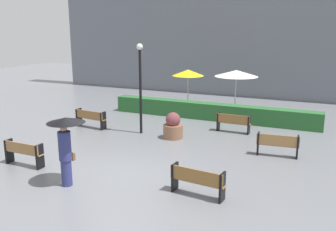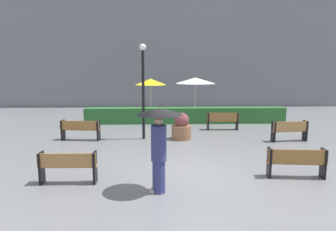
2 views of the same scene
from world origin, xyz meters
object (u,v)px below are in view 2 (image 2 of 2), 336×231
bench_near_right (297,161)px  bench_far_left (80,129)px  pedestrian_with_umbrella (159,135)px  bench_far_right (290,129)px  patio_umbrella_yellow (151,82)px  bench_near_left (68,165)px  planter_pot (181,128)px  patio_umbrella_white (195,81)px  lamp_post (143,82)px  bench_back_row (223,120)px

bench_near_right → bench_far_left: bench_far_left is taller
pedestrian_with_umbrella → bench_far_right: bearing=43.6°
patio_umbrella_yellow → bench_far_right: bearing=-45.6°
bench_near_left → bench_far_left: 5.15m
planter_pot → patio_umbrella_white: (1.27, 5.87, 1.75)m
pedestrian_with_umbrella → lamp_post: lamp_post is taller
pedestrian_with_umbrella → lamp_post: 6.00m
bench_far_right → bench_near_right: bearing=-110.4°
bench_back_row → bench_far_right: size_ratio=1.01×
pedestrian_with_umbrella → bench_near_left: bearing=165.5°
bench_far_right → pedestrian_with_umbrella: 7.62m
bench_back_row → planter_pot: bearing=-138.4°
lamp_post → pedestrian_with_umbrella: bearing=-83.8°
bench_near_right → pedestrian_with_umbrella: pedestrian_with_umbrella is taller
patio_umbrella_white → bench_far_left: bearing=-133.1°
pedestrian_with_umbrella → lamp_post: size_ratio=0.53×
bench_far_left → pedestrian_with_umbrella: 6.67m
lamp_post → patio_umbrella_white: bearing=63.3°
bench_near_right → bench_back_row: bench_back_row is taller
bench_far_left → patio_umbrella_white: patio_umbrella_white is taller
bench_far_right → patio_umbrella_white: 7.40m
bench_back_row → planter_pot: size_ratio=1.36×
bench_far_left → pedestrian_with_umbrella: size_ratio=0.80×
bench_near_left → bench_far_left: size_ratio=0.91×
patio_umbrella_white → pedestrian_with_umbrella: bearing=-101.0°
bench_far_right → lamp_post: (-6.11, 0.67, 1.96)m
bench_far_left → bench_near_left: bearing=-80.3°
pedestrian_with_umbrella → bench_back_row: bearing=67.7°
bench_near_left → patio_umbrella_yellow: 10.93m
bench_near_left → planter_pot: (3.43, 5.16, -0.02)m
bench_back_row → patio_umbrella_yellow: bearing=135.6°
pedestrian_with_umbrella → lamp_post: (-0.64, 5.88, 1.01)m
bench_near_left → pedestrian_with_umbrella: 2.69m
pedestrian_with_umbrella → patio_umbrella_white: (2.26, 11.66, 0.79)m
patio_umbrella_white → bench_far_right: bearing=-63.5°
bench_back_row → patio_umbrella_yellow: 5.31m
bench_near_left → pedestrian_with_umbrella: bearing=-14.5°
pedestrian_with_umbrella → planter_pot: pedestrian_with_umbrella is taller
planter_pot → bench_far_left: bearing=-179.0°
bench_far_right → pedestrian_with_umbrella: (-5.47, -5.22, 0.95)m
bench_near_right → bench_far_left: 8.65m
lamp_post → bench_far_left: bearing=-176.3°
bench_near_left → patio_umbrella_yellow: size_ratio=0.65×
pedestrian_with_umbrella → planter_pot: size_ratio=1.85×
bench_back_row → lamp_post: (-3.80, -1.83, 1.96)m
bench_far_right → patio_umbrella_yellow: bearing=134.4°
bench_near_right → lamp_post: 7.02m
bench_back_row → bench_far_left: (-6.47, -2.01, 0.00)m
bench_far_right → lamp_post: bearing=173.8°
patio_umbrella_white → patio_umbrella_yellow: bearing=-171.3°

